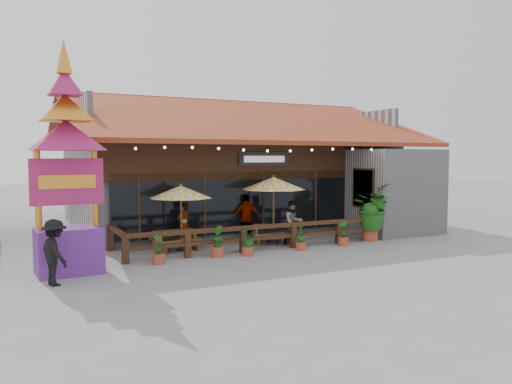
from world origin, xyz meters
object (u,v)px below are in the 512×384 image
picnic_table_left (175,237)px  thai_sign_tower (66,141)px  tropical_plant (370,208)px  umbrella_right (274,184)px  picnic_table_right (273,231)px  umbrella_left (181,192)px  pedestrian (55,252)px

picnic_table_left → thai_sign_tower: 5.33m
tropical_plant → umbrella_right: bearing=160.5°
thai_sign_tower → tropical_plant: thai_sign_tower is taller
picnic_table_left → picnic_table_right: (3.76, -0.31, 0.00)m
umbrella_left → picnic_table_left: (-0.17, 0.21, -1.59)m
umbrella_right → picnic_table_right: size_ratio=1.52×
picnic_table_left → tropical_plant: size_ratio=0.72×
thai_sign_tower → tropical_plant: bearing=2.7°
picnic_table_right → tropical_plant: bearing=-17.5°
umbrella_right → pedestrian: size_ratio=1.63×
tropical_plant → pedestrian: 11.80m
umbrella_right → umbrella_left: bearing=-179.7°
thai_sign_tower → pedestrian: thai_sign_tower is taller
umbrella_left → thai_sign_tower: (-3.89, -1.79, 1.65)m
thai_sign_tower → pedestrian: (-0.47, -1.27, -2.86)m
umbrella_left → umbrella_right: bearing=0.3°
picnic_table_right → picnic_table_left: bearing=175.3°
umbrella_right → tropical_plant: size_ratio=1.24×
thai_sign_tower → umbrella_right: bearing=13.5°
umbrella_left → tropical_plant: umbrella_left is taller
pedestrian → picnic_table_left: bearing=-70.3°
umbrella_right → picnic_table_right: 1.80m
picnic_table_left → thai_sign_tower: bearing=-151.7°
picnic_table_right → pedestrian: (-7.95, -2.97, 0.38)m
picnic_table_left → thai_sign_tower: size_ratio=0.23×
umbrella_right → pedestrian: (-8.04, -3.09, -1.42)m
umbrella_left → thai_sign_tower: thai_sign_tower is taller
umbrella_left → picnic_table_left: 1.61m
thai_sign_tower → picnic_table_left: bearing=28.3°
umbrella_left → pedestrian: size_ratio=1.54×
picnic_table_left → pedestrian: bearing=-142.0°
umbrella_right → picnic_table_right: bearing=-127.2°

